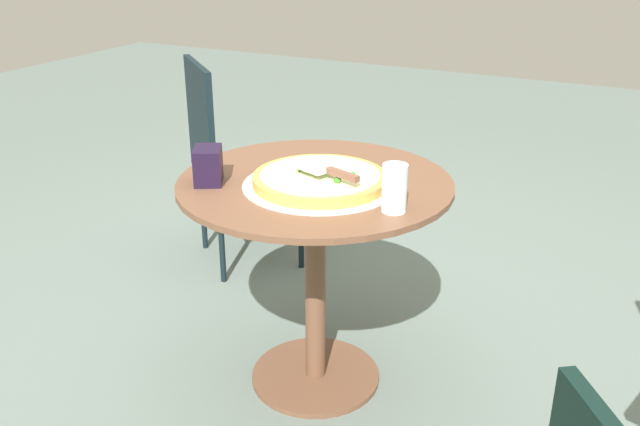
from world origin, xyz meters
TOP-DOWN VIEW (x-y plane):
  - ground_plane at (0.00, 0.00)m, footprint 10.00×10.00m
  - patio_table at (0.00, 0.00)m, footprint 0.81×0.81m
  - pizza_on_tray at (0.03, -0.03)m, footprint 0.44×0.44m
  - pizza_server at (0.08, -0.06)m, footprint 0.21×0.11m
  - drinking_cup at (0.29, -0.11)m, footprint 0.07×0.07m
  - napkin_dispenser at (-0.26, -0.16)m, footprint 0.12×0.13m
  - patio_chair_far at (-0.71, 0.60)m, footprint 0.57×0.57m

SIDE VIEW (x-z plane):
  - ground_plane at x=0.00m, z-range 0.00..0.00m
  - patio_chair_far at x=-0.71m, z-range 0.06..0.94m
  - patio_table at x=0.00m, z-range 0.16..0.86m
  - pizza_on_tray at x=0.03m, z-range 0.68..0.74m
  - napkin_dispenser at x=-0.26m, z-range 0.69..0.80m
  - pizza_server at x=0.08m, z-range 0.74..0.76m
  - drinking_cup at x=0.29m, z-range 0.69..0.82m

